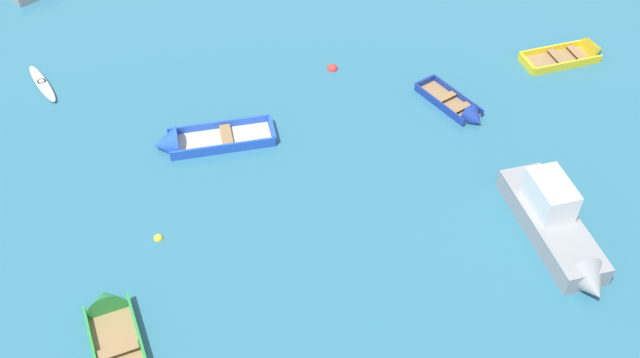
# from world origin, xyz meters

# --- Properties ---
(motor_launch_grey_cluster_inner) EXTENTS (4.00, 5.63, 2.11)m
(motor_launch_grey_cluster_inner) POSITION_xyz_m (8.26, 18.02, 0.60)
(motor_launch_grey_cluster_inner) COLOR gray
(motor_launch_grey_cluster_inner) RESTS_ON ground_plane
(rowboat_deep_blue_near_right) EXTENTS (3.20, 2.92, 0.99)m
(rowboat_deep_blue_near_right) POSITION_xyz_m (4.60, 23.87, 0.15)
(rowboat_deep_blue_near_right) COLOR #99754C
(rowboat_deep_blue_near_right) RESTS_ON ground_plane
(rowboat_yellow_far_back) EXTENTS (3.86, 3.04, 1.22)m
(rowboat_yellow_far_back) POSITION_xyz_m (9.15, 29.14, 0.17)
(rowboat_yellow_far_back) COLOR #99754C
(rowboat_yellow_far_back) RESTS_ON ground_plane
(rowboat_blue_back_row_left) EXTENTS (4.68, 3.24, 1.31)m
(rowboat_blue_back_row_left) POSITION_xyz_m (-5.33, 19.43, 0.19)
(rowboat_blue_back_row_left) COLOR beige
(rowboat_blue_back_row_left) RESTS_ON ground_plane
(kayak_white_far_left) EXTENTS (2.51, 2.30, 0.28)m
(kayak_white_far_left) POSITION_xyz_m (-12.61, 21.45, 0.13)
(kayak_white_far_left) COLOR white
(kayak_white_far_left) RESTS_ON ground_plane
(rowboat_green_near_camera) EXTENTS (3.32, 3.83, 1.27)m
(rowboat_green_near_camera) POSITION_xyz_m (-4.61, 11.33, 0.19)
(rowboat_green_near_camera) COLOR #99754C
(rowboat_green_near_camera) RESTS_ON ground_plane
(mooring_buoy_near_foreground) EXTENTS (0.32, 0.32, 0.32)m
(mooring_buoy_near_foreground) POSITION_xyz_m (-4.60, 14.83, 0.00)
(mooring_buoy_near_foreground) COLOR yellow
(mooring_buoy_near_foreground) RESTS_ON ground_plane
(mooring_buoy_far_field) EXTENTS (0.45, 0.45, 0.45)m
(mooring_buoy_far_field) POSITION_xyz_m (-1.17, 25.57, 0.00)
(mooring_buoy_far_field) COLOR red
(mooring_buoy_far_field) RESTS_ON ground_plane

